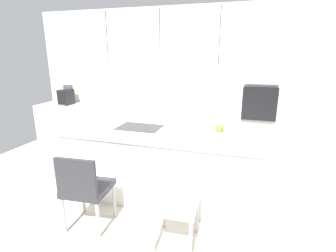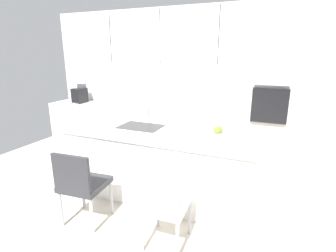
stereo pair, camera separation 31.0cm
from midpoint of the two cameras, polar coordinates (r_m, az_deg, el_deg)
floor at (r=3.64m, az=-4.07°, el=-14.42°), size 6.60×6.60×0.00m
back_wall at (r=4.75m, az=2.90°, el=9.36°), size 6.00×0.10×2.60m
kitchen_island at (r=3.43m, az=-4.22°, el=-7.89°), size 2.46×0.94×0.90m
sink_basin at (r=3.40m, az=-8.88°, el=-0.39°), size 0.56×0.40×0.02m
faucet at (r=3.54m, az=-7.49°, el=2.82°), size 0.02×0.17×0.22m
fruit_bowl at (r=3.04m, az=8.47°, el=-1.28°), size 0.29×0.29×0.13m
side_counter at (r=5.69m, az=-22.37°, el=0.21°), size 1.10×0.60×0.84m
coffee_machine at (r=5.57m, az=-22.91°, el=5.97°), size 0.20×0.35×0.38m
microwave at (r=4.52m, az=18.10°, el=10.84°), size 0.54×0.08×0.34m
oven at (r=4.58m, az=17.57°, el=4.61°), size 0.56×0.08×0.56m
chair_near at (r=2.94m, az=-20.75°, el=-12.46°), size 0.48×0.48×0.86m
chair_middle at (r=2.51m, az=-2.16°, el=-16.43°), size 0.44×0.50×0.86m
pendant_light_left at (r=3.46m, az=-15.41°, el=11.85°), size 0.17×0.17×0.77m
pendant_light_center at (r=3.15m, az=-4.66°, el=12.02°), size 0.17×0.17×0.77m
pendant_light_right at (r=2.97m, az=7.91°, el=11.70°), size 0.17×0.17×0.77m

